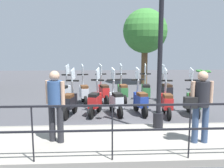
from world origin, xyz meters
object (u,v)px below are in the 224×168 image
scooter_near_2 (140,100)px  scooter_far_0 (165,90)px  pedestrian_distant (55,101)px  scooter_near_1 (167,102)px  scooter_near_3 (116,101)px  scooter_far_1 (146,91)px  scooter_far_4 (84,92)px  scooter_far_2 (122,91)px  lamp_post_near (160,56)px  scooter_far_5 (65,93)px  scooter_near_5 (70,102)px  scooter_far_3 (103,91)px  scooter_near_4 (95,101)px  pedestrian_with_bag (201,101)px  scooter_near_0 (193,101)px  tree_distant (145,32)px  potted_palm (203,82)px

scooter_near_2 → scooter_far_0: (1.71, -1.29, 0.00)m
pedestrian_distant → scooter_far_0: bearing=167.6°
scooter_near_1 → scooter_near_3: (0.27, 1.61, 0.00)m
scooter_far_1 → scooter_far_4: size_ratio=1.00×
scooter_far_1 → scooter_far_2: 0.92m
lamp_post_near → scooter_far_5: size_ratio=2.74×
scooter_near_5 → scooter_near_1: bearing=-79.6°
pedestrian_distant → scooter_far_5: bearing=-147.4°
scooter_far_2 → scooter_far_5: (-0.20, 2.24, 0.00)m
scooter_near_5 → scooter_far_3: size_ratio=1.00×
scooter_near_1 → scooter_far_0: size_ratio=1.00×
scooter_near_5 → scooter_far_4: bearing=1.9°
scooter_far_3 → scooter_near_4: bearing=153.1°
lamp_post_near → scooter_near_5: 3.34m
scooter_near_2 → scooter_near_5: 2.29m
scooter_near_2 → pedestrian_with_bag: bearing=-174.4°
pedestrian_with_bag → scooter_near_0: (2.57, -0.85, -0.60)m
tree_distant → scooter_near_3: bearing=161.9°
scooter_near_2 → scooter_near_4: (-0.02, 1.48, 0.00)m
lamp_post_near → tree_distant: (8.17, -1.11, 1.01)m
scooter_near_4 → pedestrian_with_bag: bearing=-124.0°
tree_distant → scooter_near_5: (-6.51, 3.58, -2.55)m
pedestrian_with_bag → scooter_far_0: 4.59m
pedestrian_with_bag → scooter_near_5: 4.18m
lamp_post_near → potted_palm: 7.04m
pedestrian_with_bag → scooter_far_4: size_ratio=1.03×
scooter_far_1 → scooter_far_2: same height
scooter_far_4 → scooter_near_3: bearing=-155.5°
pedestrian_with_bag → scooter_near_3: (2.80, 1.64, -0.60)m
lamp_post_near → scooter_far_1: lamp_post_near is taller
pedestrian_distant → scooter_far_2: 4.71m
scooter_far_1 → scooter_near_4: bearing=134.8°
scooter_near_1 → scooter_far_4: (1.84, 2.75, 0.00)m
scooter_far_3 → tree_distant: bearing=-44.9°
scooter_near_3 → scooter_near_4: (-0.01, 0.67, 0.00)m
pedestrian_distant → scooter_far_0: (4.31, -3.60, -0.60)m
scooter_near_1 → scooter_far_2: same height
scooter_near_0 → scooter_far_2: 2.86m
tree_distant → scooter_near_4: bearing=156.7°
lamp_post_near → scooter_far_1: (3.42, -0.32, -1.54)m
scooter_far_5 → scooter_near_0: bearing=-95.3°
pedestrian_distant → scooter_far_2: (4.28, -1.88, -0.60)m
scooter_near_5 → scooter_far_0: size_ratio=1.00×
scooter_near_0 → scooter_near_5: same height
scooter_far_5 → scooter_near_3: bearing=-112.3°
lamp_post_near → scooter_near_2: (1.77, 0.17, -1.54)m
scooter_far_3 → scooter_far_4: 0.75m
scooter_near_0 → scooter_near_1: 0.88m
lamp_post_near → scooter_far_5: 4.58m
lamp_post_near → tree_distant: size_ratio=0.98×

